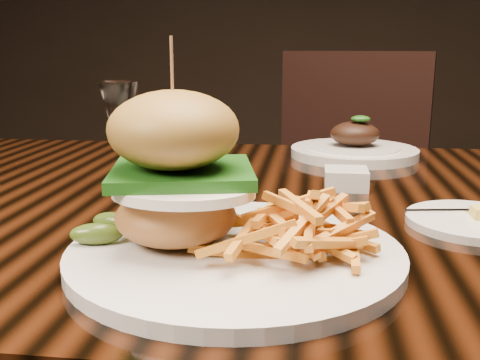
# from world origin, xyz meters

# --- Properties ---
(dining_table) EXTENTS (1.60, 0.90, 0.75)m
(dining_table) POSITION_xyz_m (0.00, 0.00, 0.67)
(dining_table) COLOR black
(dining_table) RESTS_ON ground
(burger_plate) EXTENTS (0.34, 0.34, 0.22)m
(burger_plate) POSITION_xyz_m (-0.04, -0.25, 0.81)
(burger_plate) COLOR silver
(burger_plate) RESTS_ON dining_table
(side_saucer) EXTENTS (0.16, 0.16, 0.02)m
(side_saucer) POSITION_xyz_m (0.25, -0.10, 0.76)
(side_saucer) COLOR silver
(side_saucer) RESTS_ON dining_table
(ramekin) EXTENTS (0.08, 0.08, 0.03)m
(ramekin) POSITION_xyz_m (0.10, 0.07, 0.77)
(ramekin) COLOR silver
(ramekin) RESTS_ON dining_table
(wine_glass) EXTENTS (0.06, 0.06, 0.16)m
(wine_glass) POSITION_xyz_m (-0.23, -0.00, 0.87)
(wine_glass) COLOR white
(wine_glass) RESTS_ON dining_table
(far_dish) EXTENTS (0.25, 0.25, 0.08)m
(far_dish) POSITION_xyz_m (0.13, 0.33, 0.77)
(far_dish) COLOR silver
(far_dish) RESTS_ON dining_table
(chair_far) EXTENTS (0.56, 0.57, 0.95)m
(chair_far) POSITION_xyz_m (0.15, 0.89, 0.54)
(chair_far) COLOR black
(chair_far) RESTS_ON ground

